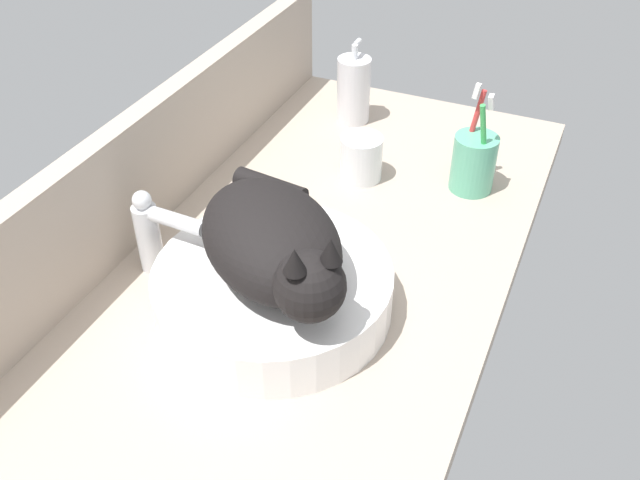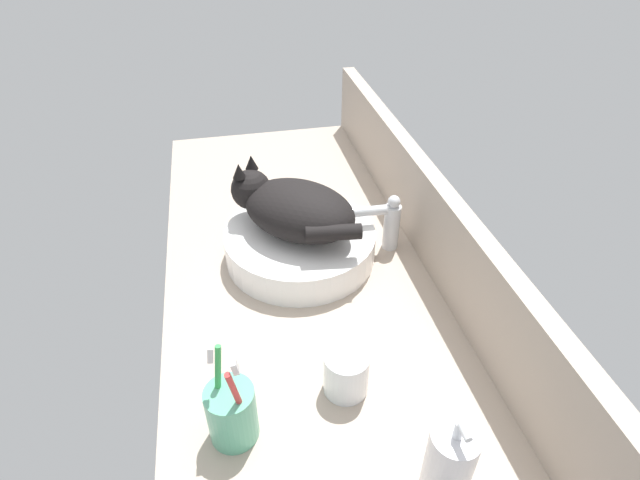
% 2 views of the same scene
% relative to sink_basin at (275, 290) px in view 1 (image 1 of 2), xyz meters
% --- Properties ---
extents(ground_plane, '(1.37, 0.59, 0.04)m').
position_rel_sink_basin_xyz_m(ground_plane, '(0.02, 0.00, -0.05)').
color(ground_plane, '#B2A08E').
extents(backsplash_panel, '(1.37, 0.04, 0.19)m').
position_rel_sink_basin_xyz_m(backsplash_panel, '(0.02, 0.28, 0.06)').
color(backsplash_panel, '#AD9E8E').
rests_on(backsplash_panel, ground_plane).
extents(sink_basin, '(0.33, 0.33, 0.07)m').
position_rel_sink_basin_xyz_m(sink_basin, '(0.00, 0.00, 0.00)').
color(sink_basin, white).
rests_on(sink_basin, ground_plane).
extents(cat, '(0.29, 0.30, 0.14)m').
position_rel_sink_basin_xyz_m(cat, '(-0.01, -0.01, 0.09)').
color(cat, black).
rests_on(cat, sink_basin).
extents(faucet, '(0.04, 0.12, 0.14)m').
position_rel_sink_basin_xyz_m(faucet, '(0.01, 0.20, 0.04)').
color(faucet, silver).
rests_on(faucet, ground_plane).
extents(soap_dispenser, '(0.07, 0.07, 0.16)m').
position_rel_sink_basin_xyz_m(soap_dispenser, '(0.56, 0.10, 0.03)').
color(soap_dispenser, silver).
rests_on(soap_dispenser, ground_plane).
extents(toothbrush_cup, '(0.07, 0.07, 0.19)m').
position_rel_sink_basin_xyz_m(toothbrush_cup, '(0.41, -0.17, 0.02)').
color(toothbrush_cup, '#5BB28E').
rests_on(toothbrush_cup, ground_plane).
extents(water_glass, '(0.07, 0.07, 0.08)m').
position_rel_sink_basin_xyz_m(water_glass, '(0.36, 0.01, 0.00)').
color(water_glass, white).
rests_on(water_glass, ground_plane).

